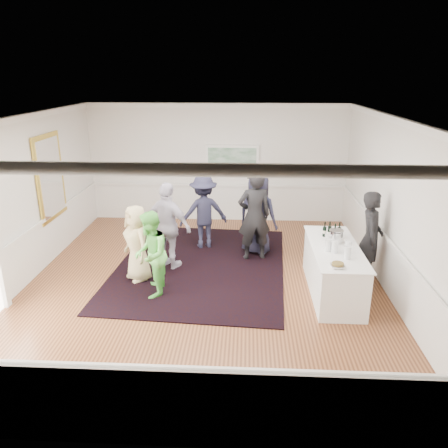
# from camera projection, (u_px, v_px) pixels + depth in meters

# --- Properties ---
(floor) EXTENTS (8.00, 8.00, 0.00)m
(floor) POSITION_uv_depth(u_px,v_px,m) (204.00, 283.00, 8.64)
(floor) COLOR #945730
(floor) RESTS_ON ground
(ceiling) EXTENTS (7.00, 8.00, 0.02)m
(ceiling) POSITION_uv_depth(u_px,v_px,m) (202.00, 118.00, 7.59)
(ceiling) COLOR white
(ceiling) RESTS_ON wall_back
(wall_left) EXTENTS (0.02, 8.00, 3.20)m
(wall_left) POSITION_uv_depth(u_px,v_px,m) (20.00, 203.00, 8.29)
(wall_left) COLOR white
(wall_left) RESTS_ON floor
(wall_right) EXTENTS (0.02, 8.00, 3.20)m
(wall_right) POSITION_uv_depth(u_px,v_px,m) (394.00, 209.00, 7.94)
(wall_right) COLOR white
(wall_right) RESTS_ON floor
(wall_back) EXTENTS (7.00, 0.02, 3.20)m
(wall_back) POSITION_uv_depth(u_px,v_px,m) (217.00, 163.00, 11.88)
(wall_back) COLOR white
(wall_back) RESTS_ON floor
(wall_front) EXTENTS (7.00, 0.02, 3.20)m
(wall_front) POSITION_uv_depth(u_px,v_px,m) (164.00, 322.00, 4.34)
(wall_front) COLOR white
(wall_front) RESTS_ON floor
(wainscoting) EXTENTS (7.00, 8.00, 1.00)m
(wainscoting) POSITION_uv_depth(u_px,v_px,m) (204.00, 260.00, 8.47)
(wainscoting) COLOR white
(wainscoting) RESTS_ON floor
(mirror) EXTENTS (0.05, 1.25, 1.85)m
(mirror) POSITION_uv_depth(u_px,v_px,m) (50.00, 177.00, 9.44)
(mirror) COLOR gold
(mirror) RESTS_ON wall_left
(landscape_painting) EXTENTS (1.44, 0.06, 0.66)m
(landscape_painting) POSITION_uv_depth(u_px,v_px,m) (232.00, 157.00, 11.75)
(landscape_painting) COLOR white
(landscape_painting) RESTS_ON wall_back
(area_rug) EXTENTS (3.80, 4.83, 0.02)m
(area_rug) POSITION_uv_depth(u_px,v_px,m) (201.00, 265.00, 9.40)
(area_rug) COLOR black
(area_rug) RESTS_ON floor
(serving_table) EXTENTS (0.87, 2.29, 0.93)m
(serving_table) POSITION_uv_depth(u_px,v_px,m) (333.00, 270.00, 8.13)
(serving_table) COLOR white
(serving_table) RESTS_ON floor
(bartender) EXTENTS (0.59, 0.76, 1.86)m
(bartender) POSITION_uv_depth(u_px,v_px,m) (370.00, 238.00, 8.38)
(bartender) COLOR black
(bartender) RESTS_ON floor
(guest_tan) EXTENTS (0.85, 0.90, 1.55)m
(guest_tan) POSITION_uv_depth(u_px,v_px,m) (137.00, 243.00, 8.56)
(guest_tan) COLOR tan
(guest_tan) RESTS_ON floor
(guest_green) EXTENTS (0.68, 0.84, 1.62)m
(guest_green) POSITION_uv_depth(u_px,v_px,m) (151.00, 255.00, 7.94)
(guest_green) COLOR #65D455
(guest_green) RESTS_ON floor
(guest_lilac) EXTENTS (1.17, 0.90, 1.85)m
(guest_lilac) POSITION_uv_depth(u_px,v_px,m) (168.00, 226.00, 9.04)
(guest_lilac) COLOR #BBB3C9
(guest_lilac) RESTS_ON floor
(guest_dark_a) EXTENTS (1.27, 0.96, 1.74)m
(guest_dark_a) POSITION_uv_depth(u_px,v_px,m) (204.00, 212.00, 10.15)
(guest_dark_a) COLOR #202036
(guest_dark_a) RESTS_ON floor
(guest_dark_b) EXTENTS (0.82, 0.64, 2.01)m
(guest_dark_b) POSITION_uv_depth(u_px,v_px,m) (254.00, 216.00, 9.46)
(guest_dark_b) COLOR black
(guest_dark_b) RESTS_ON floor
(guest_navy) EXTENTS (1.08, 0.93, 1.86)m
(guest_navy) POSITION_uv_depth(u_px,v_px,m) (258.00, 214.00, 9.83)
(guest_navy) COLOR #202036
(guest_navy) RESTS_ON floor
(wine_bottles) EXTENTS (0.35, 0.19, 0.31)m
(wine_bottles) POSITION_uv_depth(u_px,v_px,m) (332.00, 229.00, 8.40)
(wine_bottles) COLOR black
(wine_bottles) RESTS_ON serving_table
(juice_pitchers) EXTENTS (0.45, 0.65, 0.24)m
(juice_pitchers) POSITION_uv_depth(u_px,v_px,m) (337.00, 246.00, 7.70)
(juice_pitchers) COLOR #77BB42
(juice_pitchers) RESTS_ON serving_table
(ice_bucket) EXTENTS (0.26, 0.26, 0.25)m
(ice_bucket) POSITION_uv_depth(u_px,v_px,m) (336.00, 237.00, 8.15)
(ice_bucket) COLOR silver
(ice_bucket) RESTS_ON serving_table
(nut_bowl) EXTENTS (0.25, 0.25, 0.08)m
(nut_bowl) POSITION_uv_depth(u_px,v_px,m) (338.00, 265.00, 7.13)
(nut_bowl) COLOR white
(nut_bowl) RESTS_ON serving_table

